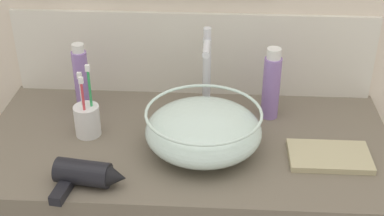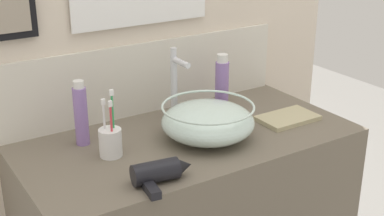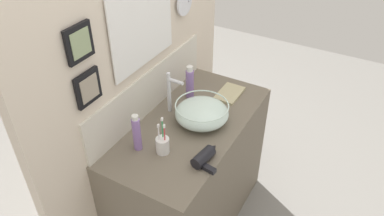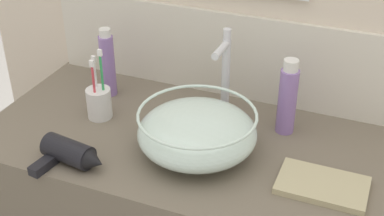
{
  "view_description": "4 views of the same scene",
  "coord_description": "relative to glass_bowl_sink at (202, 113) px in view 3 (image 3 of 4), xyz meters",
  "views": [
    {
      "loc": [
        0.09,
        -1.22,
        1.67
      ],
      "look_at": [
        0.01,
        0.0,
        0.95
      ],
      "focal_mm": 50.0,
      "sensor_mm": 36.0,
      "label": 1
    },
    {
      "loc": [
        -0.86,
        -1.37,
        1.59
      ],
      "look_at": [
        0.01,
        0.0,
        0.95
      ],
      "focal_mm": 50.0,
      "sensor_mm": 36.0,
      "label": 2
    },
    {
      "loc": [
        -1.45,
        -0.82,
        2.18
      ],
      "look_at": [
        0.01,
        0.0,
        0.95
      ],
      "focal_mm": 35.0,
      "sensor_mm": 36.0,
      "label": 3
    },
    {
      "loc": [
        0.46,
        -1.1,
        1.67
      ],
      "look_at": [
        0.01,
        0.0,
        0.95
      ],
      "focal_mm": 50.0,
      "sensor_mm": 36.0,
      "label": 4
    }
  ],
  "objects": [
    {
      "name": "vanity_counter",
      "position": [
        -0.05,
        0.05,
        -0.49
      ],
      "size": [
        1.12,
        0.56,
        0.85
      ],
      "primitive_type": "cube",
      "color": "#6B6051",
      "rests_on": "ground"
    },
    {
      "name": "back_panel",
      "position": [
        -0.05,
        0.35,
        0.31
      ],
      "size": [
        1.67,
        0.1,
        2.45
      ],
      "color": "beige",
      "rests_on": "ground"
    },
    {
      "name": "glass_bowl_sink",
      "position": [
        0.0,
        0.0,
        0.0
      ],
      "size": [
        0.31,
        0.31,
        0.12
      ],
      "color": "silver",
      "rests_on": "vanity_counter"
    },
    {
      "name": "faucet",
      "position": [
        0.0,
        0.21,
        0.08
      ],
      "size": [
        0.02,
        0.11,
        0.26
      ],
      "color": "silver",
      "rests_on": "vanity_counter"
    },
    {
      "name": "hair_drier",
      "position": [
        -0.27,
        -0.17,
        -0.03
      ],
      "size": [
        0.18,
        0.13,
        0.06
      ],
      "color": "black",
      "rests_on": "vanity_counter"
    },
    {
      "name": "toothbrush_cup",
      "position": [
        -0.32,
        0.06,
        -0.01
      ],
      "size": [
        0.07,
        0.07,
        0.21
      ],
      "color": "white",
      "rests_on": "vanity_counter"
    },
    {
      "name": "lotion_bottle",
      "position": [
        -0.36,
        0.18,
        0.04
      ],
      "size": [
        0.04,
        0.04,
        0.21
      ],
      "color": "#8C6BB2",
      "rests_on": "vanity_counter"
    },
    {
      "name": "soap_dispenser",
      "position": [
        0.19,
        0.18,
        0.04
      ],
      "size": [
        0.05,
        0.05,
        0.22
      ],
      "color": "#8C6BB2",
      "rests_on": "vanity_counter"
    },
    {
      "name": "hand_towel",
      "position": [
        0.33,
        -0.02,
        -0.05
      ],
      "size": [
        0.21,
        0.13,
        0.02
      ],
      "primitive_type": "cube",
      "color": "tan",
      "rests_on": "vanity_counter"
    }
  ]
}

